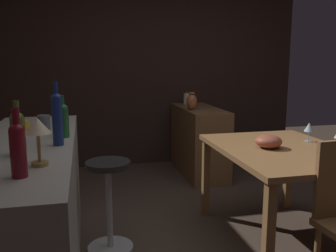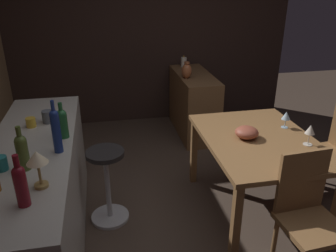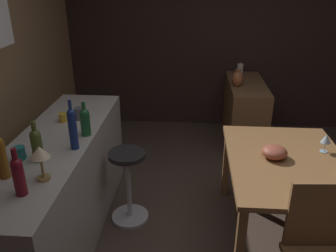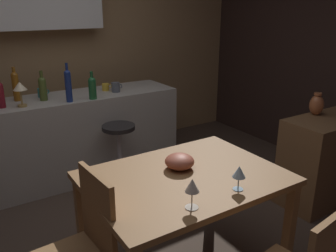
{
  "view_description": "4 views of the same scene",
  "coord_description": "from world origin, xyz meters",
  "px_view_note": "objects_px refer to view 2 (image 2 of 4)",
  "views": [
    {
      "loc": [
        -2.3,
        1.0,
        1.4
      ],
      "look_at": [
        0.55,
        0.34,
        0.86
      ],
      "focal_mm": 39.19,
      "sensor_mm": 36.0,
      "label": 1
    },
    {
      "loc": [
        -2.3,
        0.83,
        2.02
      ],
      "look_at": [
        0.32,
        0.3,
        0.83
      ],
      "focal_mm": 36.68,
      "sensor_mm": 36.0,
      "label": 2
    },
    {
      "loc": [
        -2.3,
        0.31,
        2.08
      ],
      "look_at": [
        0.6,
        0.53,
        0.78
      ],
      "focal_mm": 37.09,
      "sensor_mm": 36.0,
      "label": 3
    },
    {
      "loc": [
        -1.07,
        -2.13,
        1.78
      ],
      "look_at": [
        0.59,
        0.5,
        0.71
      ],
      "focal_mm": 37.78,
      "sensor_mm": 36.0,
      "label": 4
    }
  ],
  "objects_px": {
    "cup_slate": "(48,117)",
    "counter_lamp": "(37,161)",
    "dining_table": "(258,147)",
    "vase_copper": "(187,71)",
    "sideboard_cabinet": "(193,104)",
    "pillar_candle_tall": "(184,62)",
    "wine_glass_right": "(286,116)",
    "wine_bottle_ruby": "(21,184)",
    "cup_teal": "(1,163)",
    "fruit_bowl": "(247,132)",
    "wine_bottle_cobalt": "(56,129)",
    "wine_bottle_green": "(62,122)",
    "bar_stool": "(108,184)",
    "wine_glass_left": "(310,130)",
    "chair_by_doorway": "(335,148)",
    "chair_near_window": "(307,213)",
    "wine_bottle_olive": "(22,151)",
    "cup_mustard": "(31,122)"
  },
  "relations": [
    {
      "from": "wine_bottle_ruby",
      "to": "fruit_bowl",
      "type": "bearing_deg",
      "value": -62.61
    },
    {
      "from": "fruit_bowl",
      "to": "dining_table",
      "type": "bearing_deg",
      "value": -106.64
    },
    {
      "from": "fruit_bowl",
      "to": "wine_bottle_cobalt",
      "type": "height_order",
      "value": "wine_bottle_cobalt"
    },
    {
      "from": "bar_stool",
      "to": "cup_mustard",
      "type": "relative_size",
      "value": 6.15
    },
    {
      "from": "sideboard_cabinet",
      "to": "wine_glass_right",
      "type": "relative_size",
      "value": 7.2
    },
    {
      "from": "dining_table",
      "to": "chair_by_doorway",
      "type": "height_order",
      "value": "chair_by_doorway"
    },
    {
      "from": "cup_slate",
      "to": "wine_bottle_green",
      "type": "bearing_deg",
      "value": -154.72
    },
    {
      "from": "bar_stool",
      "to": "counter_lamp",
      "type": "xyz_separation_m",
      "value": [
        -0.78,
        0.36,
        0.71
      ]
    },
    {
      "from": "wine_glass_right",
      "to": "wine_bottle_cobalt",
      "type": "bearing_deg",
      "value": 101.52
    },
    {
      "from": "wine_bottle_cobalt",
      "to": "cup_mustard",
      "type": "xyz_separation_m",
      "value": [
        0.48,
        0.25,
        -0.13
      ]
    },
    {
      "from": "cup_teal",
      "to": "counter_lamp",
      "type": "relative_size",
      "value": 0.49
    },
    {
      "from": "wine_bottle_ruby",
      "to": "pillar_candle_tall",
      "type": "distance_m",
      "value": 3.39
    },
    {
      "from": "fruit_bowl",
      "to": "cup_teal",
      "type": "relative_size",
      "value": 1.75
    },
    {
      "from": "wine_glass_left",
      "to": "chair_by_doorway",
      "type": "bearing_deg",
      "value": -60.03
    },
    {
      "from": "pillar_candle_tall",
      "to": "counter_lamp",
      "type": "bearing_deg",
      "value": 151.61
    },
    {
      "from": "wine_glass_left",
      "to": "wine_bottle_cobalt",
      "type": "height_order",
      "value": "wine_bottle_cobalt"
    },
    {
      "from": "wine_bottle_cobalt",
      "to": "pillar_candle_tall",
      "type": "relative_size",
      "value": 2.28
    },
    {
      "from": "fruit_bowl",
      "to": "sideboard_cabinet",
      "type": "bearing_deg",
      "value": -0.67
    },
    {
      "from": "wine_glass_right",
      "to": "counter_lamp",
      "type": "relative_size",
      "value": 0.66
    },
    {
      "from": "wine_glass_right",
      "to": "wine_bottle_ruby",
      "type": "bearing_deg",
      "value": 115.4
    },
    {
      "from": "wine_glass_right",
      "to": "counter_lamp",
      "type": "distance_m",
      "value": 2.16
    },
    {
      "from": "chair_near_window",
      "to": "counter_lamp",
      "type": "distance_m",
      "value": 1.8
    },
    {
      "from": "cup_teal",
      "to": "vase_copper",
      "type": "distance_m",
      "value": 2.65
    },
    {
      "from": "fruit_bowl",
      "to": "cup_teal",
      "type": "distance_m",
      "value": 1.88
    },
    {
      "from": "counter_lamp",
      "to": "wine_bottle_ruby",
      "type": "bearing_deg",
      "value": 158.11
    },
    {
      "from": "wine_glass_right",
      "to": "cup_slate",
      "type": "xyz_separation_m",
      "value": [
        0.15,
        2.06,
        0.1
      ]
    },
    {
      "from": "sideboard_cabinet",
      "to": "cup_teal",
      "type": "height_order",
      "value": "cup_teal"
    },
    {
      "from": "fruit_bowl",
      "to": "wine_glass_left",
      "type": "bearing_deg",
      "value": -116.46
    },
    {
      "from": "pillar_candle_tall",
      "to": "fruit_bowl",
      "type": "bearing_deg",
      "value": -179.27
    },
    {
      "from": "dining_table",
      "to": "vase_copper",
      "type": "height_order",
      "value": "vase_copper"
    },
    {
      "from": "wine_glass_left",
      "to": "cup_slate",
      "type": "xyz_separation_m",
      "value": [
        0.5,
        2.07,
        0.08
      ]
    },
    {
      "from": "chair_by_doorway",
      "to": "cup_teal",
      "type": "relative_size",
      "value": 8.18
    },
    {
      "from": "sideboard_cabinet",
      "to": "pillar_candle_tall",
      "type": "distance_m",
      "value": 0.62
    },
    {
      "from": "sideboard_cabinet",
      "to": "counter_lamp",
      "type": "bearing_deg",
      "value": 147.04
    },
    {
      "from": "sideboard_cabinet",
      "to": "wine_bottle_green",
      "type": "relative_size",
      "value": 4.02
    },
    {
      "from": "counter_lamp",
      "to": "vase_copper",
      "type": "bearing_deg",
      "value": -32.12
    },
    {
      "from": "sideboard_cabinet",
      "to": "chair_near_window",
      "type": "relative_size",
      "value": 1.18
    },
    {
      "from": "dining_table",
      "to": "cup_mustard",
      "type": "distance_m",
      "value": 1.9
    },
    {
      "from": "counter_lamp",
      "to": "cup_teal",
      "type": "bearing_deg",
      "value": 47.47
    },
    {
      "from": "wine_glass_right",
      "to": "cup_teal",
      "type": "bearing_deg",
      "value": 104.16
    },
    {
      "from": "sideboard_cabinet",
      "to": "wine_glass_right",
      "type": "xyz_separation_m",
      "value": [
        -1.62,
        -0.41,
        0.44
      ]
    },
    {
      "from": "dining_table",
      "to": "sideboard_cabinet",
      "type": "bearing_deg",
      "value": 2.75
    },
    {
      "from": "wine_bottle_cobalt",
      "to": "wine_bottle_olive",
      "type": "bearing_deg",
      "value": 136.34
    },
    {
      "from": "chair_near_window",
      "to": "pillar_candle_tall",
      "type": "height_order",
      "value": "pillar_candle_tall"
    },
    {
      "from": "fruit_bowl",
      "to": "cup_mustard",
      "type": "height_order",
      "value": "cup_mustard"
    },
    {
      "from": "chair_by_doorway",
      "to": "bar_stool",
      "type": "xyz_separation_m",
      "value": [
        0.02,
        2.15,
        -0.14
      ]
    },
    {
      "from": "cup_slate",
      "to": "counter_lamp",
      "type": "bearing_deg",
      "value": -175.81
    },
    {
      "from": "chair_by_doorway",
      "to": "wine_bottle_olive",
      "type": "height_order",
      "value": "wine_bottle_olive"
    },
    {
      "from": "chair_by_doorway",
      "to": "fruit_bowl",
      "type": "distance_m",
      "value": 1.0
    },
    {
      "from": "wine_bottle_cobalt",
      "to": "vase_copper",
      "type": "xyz_separation_m",
      "value": [
        1.86,
        -1.37,
        -0.15
      ]
    }
  ]
}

